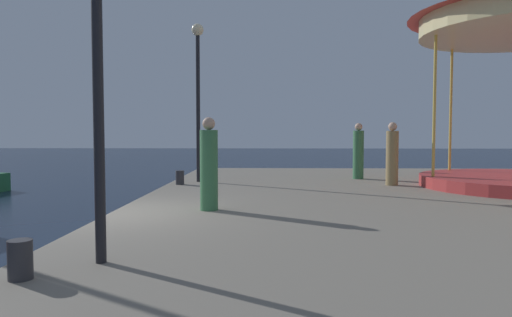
% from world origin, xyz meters
% --- Properties ---
extents(ground_plane, '(120.00, 120.00, 0.00)m').
position_xyz_m(ground_plane, '(0.00, 0.00, 0.00)').
color(ground_plane, '#162338').
extents(quay_dock, '(14.59, 22.05, 0.80)m').
position_xyz_m(quay_dock, '(7.30, 0.00, 0.40)').
color(quay_dock, gray).
rests_on(quay_dock, ground).
extents(lamp_post_far_end, '(0.36, 0.36, 4.70)m').
position_xyz_m(lamp_post_far_end, '(0.80, 5.51, 3.97)').
color(lamp_post_far_end, black).
rests_on(lamp_post_far_end, quay_dock).
extents(bollard_south, '(0.24, 0.24, 0.40)m').
position_xyz_m(bollard_south, '(0.44, -3.93, 1.00)').
color(bollard_south, '#2D2D33').
rests_on(bollard_south, quay_dock).
extents(bollard_center, '(0.24, 0.24, 0.40)m').
position_xyz_m(bollard_center, '(0.39, 4.74, 1.00)').
color(bollard_center, '#2D2D33').
rests_on(bollard_center, quay_dock).
extents(person_far_corner, '(0.34, 0.34, 1.77)m').
position_xyz_m(person_far_corner, '(1.79, 0.34, 1.63)').
color(person_far_corner, '#387247').
rests_on(person_far_corner, quay_dock).
extents(person_near_carousel, '(0.34, 0.34, 1.78)m').
position_xyz_m(person_near_carousel, '(5.78, 6.56, 1.64)').
color(person_near_carousel, '#387247').
rests_on(person_near_carousel, quay_dock).
extents(person_mid_promenade, '(0.34, 0.34, 1.77)m').
position_xyz_m(person_mid_promenade, '(6.38, 4.73, 1.63)').
color(person_mid_promenade, '#937A4C').
rests_on(person_mid_promenade, quay_dock).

